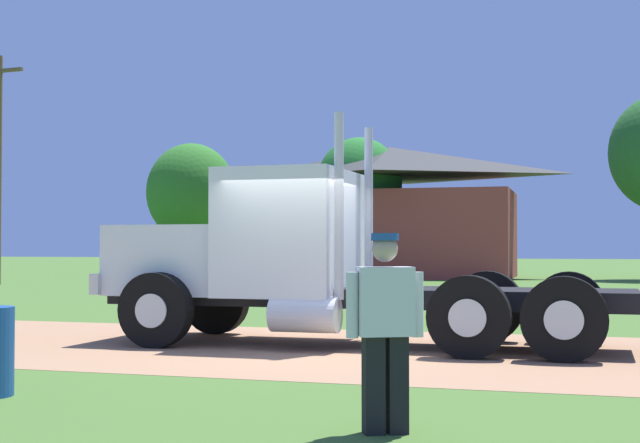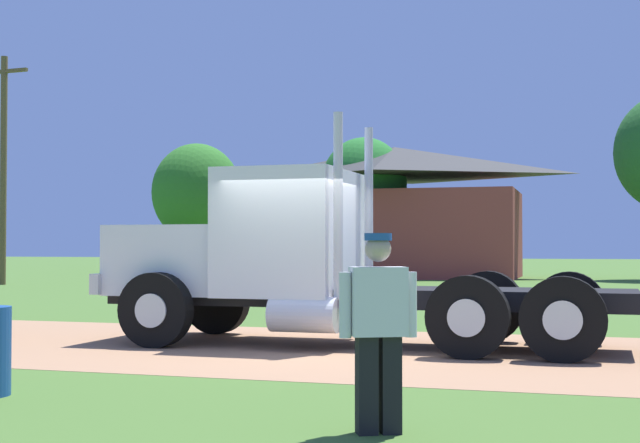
{
  "view_description": "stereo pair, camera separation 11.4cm",
  "coord_description": "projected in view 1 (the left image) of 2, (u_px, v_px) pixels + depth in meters",
  "views": [
    {
      "loc": [
        4.08,
        -12.95,
        1.53
      ],
      "look_at": [
        -0.21,
        1.08,
        1.92
      ],
      "focal_mm": 51.37,
      "sensor_mm": 36.0,
      "label": 1
    },
    {
      "loc": [
        4.19,
        -12.91,
        1.53
      ],
      "look_at": [
        -0.21,
        1.08,
        1.92
      ],
      "focal_mm": 51.37,
      "sensor_mm": 36.0,
      "label": 2
    }
  ],
  "objects": [
    {
      "name": "tree_mid",
      "position": [
        359.0,
        185.0,
        44.98
      ],
      "size": [
        4.23,
        4.23,
        6.88
      ],
      "color": "#513823",
      "rests_on": "ground_plane"
    },
    {
      "name": "truck_foreground_white",
      "position": [
        292.0,
        261.0,
        14.33
      ],
      "size": [
        8.12,
        2.67,
        3.47
      ],
      "color": "black",
      "rests_on": "ground_plane"
    },
    {
      "name": "tree_left",
      "position": [
        191.0,
        193.0,
        55.51
      ],
      "size": [
        5.42,
        5.42,
        7.77
      ],
      "color": "#513823",
      "rests_on": "ground_plane"
    },
    {
      "name": "shed_building",
      "position": [
        390.0,
        214.0,
        44.94
      ],
      "size": [
        12.64,
        7.21,
        6.41
      ],
      "color": "brown",
      "rests_on": "ground_plane"
    },
    {
      "name": "visitor_standing_near",
      "position": [
        385.0,
        324.0,
        7.47
      ],
      "size": [
        0.59,
        0.43,
        1.63
      ],
      "color": "silver",
      "rests_on": "ground_plane"
    },
    {
      "name": "dirt_track",
      "position": [
        312.0,
        349.0,
        13.53
      ],
      "size": [
        120.0,
        6.33,
        0.01
      ],
      "primitive_type": "cube",
      "color": "#A17654",
      "rests_on": "ground_plane"
    },
    {
      "name": "ground_plane",
      "position": [
        312.0,
        349.0,
        13.53
      ],
      "size": [
        200.0,
        200.0,
        0.0
      ],
      "primitive_type": "plane",
      "color": "#436629"
    }
  ]
}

